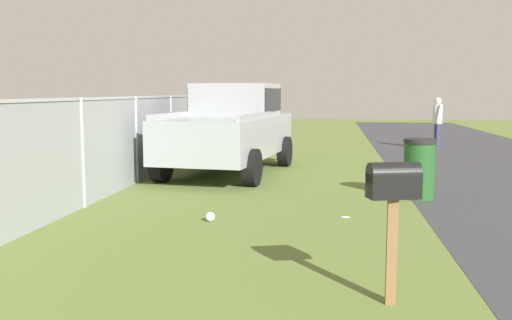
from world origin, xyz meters
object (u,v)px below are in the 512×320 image
object	(u,v)px
pickup_truck	(231,126)
mailbox	(393,192)
pedestrian	(437,119)
trash_bin	(419,169)

from	to	relation	value
pickup_truck	mailbox	bearing A→B (deg)	-152.97
pedestrian	trash_bin	bearing A→B (deg)	73.90
mailbox	pedestrian	distance (m)	14.51
mailbox	pickup_truck	distance (m)	8.51
mailbox	trash_bin	bearing A→B (deg)	-27.32
mailbox	trash_bin	xyz separation A→B (m)	(5.20, -0.99, -0.48)
mailbox	pickup_truck	xyz separation A→B (m)	(8.00, 2.91, 0.09)
mailbox	pickup_truck	world-z (taller)	pickup_truck
pickup_truck	pedestrian	distance (m)	8.49
trash_bin	pedestrian	world-z (taller)	pedestrian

